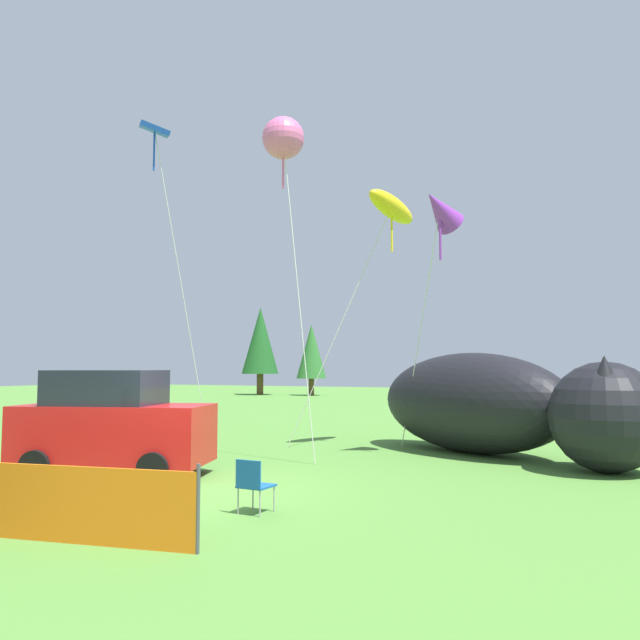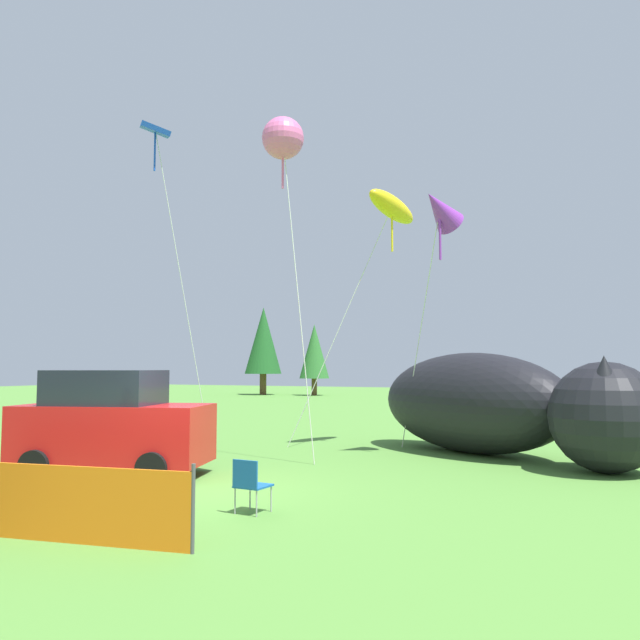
{
  "view_description": "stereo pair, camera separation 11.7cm",
  "coord_description": "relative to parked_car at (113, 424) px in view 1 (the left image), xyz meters",
  "views": [
    {
      "loc": [
        6.83,
        -9.54,
        2.23
      ],
      "look_at": [
        0.09,
        5.77,
        3.52
      ],
      "focal_mm": 35.0,
      "sensor_mm": 36.0,
      "label": 1
    },
    {
      "loc": [
        6.93,
        -9.49,
        2.23
      ],
      "look_at": [
        0.09,
        5.77,
        3.52
      ],
      "focal_mm": 35.0,
      "sensor_mm": 36.0,
      "label": 2
    }
  ],
  "objects": [
    {
      "name": "ground_plane",
      "position": [
        2.41,
        -0.73,
        -1.06
      ],
      "size": [
        120.0,
        120.0,
        0.0
      ],
      "primitive_type": "plane",
      "color": "#548C38"
    },
    {
      "name": "parked_car",
      "position": [
        0.0,
        0.0,
        0.0
      ],
      "size": [
        4.23,
        2.77,
        2.18
      ],
      "rotation": [
        0.0,
        0.0,
        0.29
      ],
      "color": "red",
      "rests_on": "ground"
    },
    {
      "name": "folding_chair",
      "position": [
        4.38,
        -1.78,
        -0.58
      ],
      "size": [
        0.51,
        0.51,
        0.83
      ],
      "rotation": [
        0.0,
        0.0,
        1.49
      ],
      "color": "#1959A5",
      "rests_on": "ground"
    },
    {
      "name": "inflatable_cat",
      "position": [
        6.88,
        6.17,
        0.15
      ],
      "size": [
        7.71,
        6.04,
        2.64
      ],
      "rotation": [
        0.0,
        0.0,
        -0.57
      ],
      "color": "black",
      "rests_on": "ground"
    },
    {
      "name": "kite_pink_octopus",
      "position": [
        2.18,
        3.46,
        6.97
      ],
      "size": [
        1.6,
        1.07,
        8.59
      ],
      "color": "silver",
      "rests_on": "ground"
    },
    {
      "name": "kite_purple_delta",
      "position": [
        5.77,
        5.14,
        5.15
      ],
      "size": [
        2.23,
        2.63,
        6.86
      ],
      "color": "silver",
      "rests_on": "ground"
    },
    {
      "name": "kite_yellow_hero",
      "position": [
        4.0,
        6.76,
        5.78
      ],
      "size": [
        3.39,
        2.34,
        7.43
      ],
      "color": "silver",
      "rests_on": "ground"
    },
    {
      "name": "kite_blue_box",
      "position": [
        -2.91,
        4.78,
        8.29
      ],
      "size": [
        1.65,
        2.27,
        9.88
      ],
      "color": "silver",
      "rests_on": "ground"
    },
    {
      "name": "horizon_tree_east",
      "position": [
        -12.05,
        36.36,
        2.52
      ],
      "size": [
        2.45,
        2.45,
        5.84
      ],
      "color": "brown",
      "rests_on": "ground"
    },
    {
      "name": "horizon_tree_west",
      "position": [
        -16.53,
        35.79,
        3.47
      ],
      "size": [
        3.09,
        3.09,
        7.37
      ],
      "color": "brown",
      "rests_on": "ground"
    }
  ]
}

